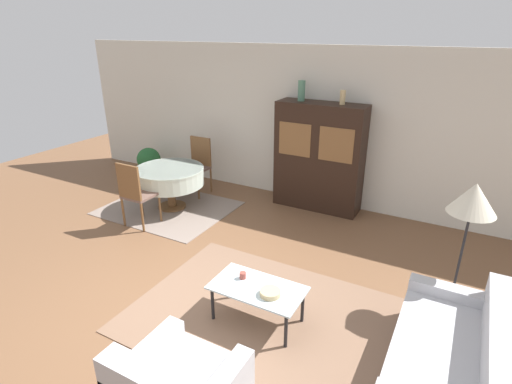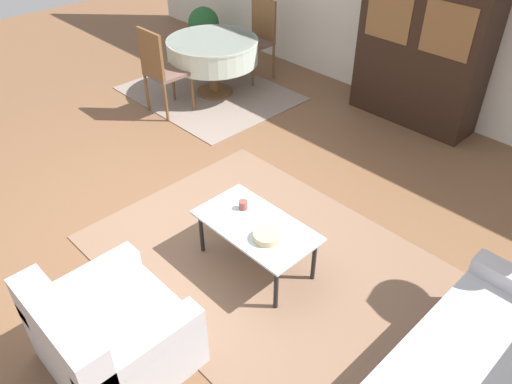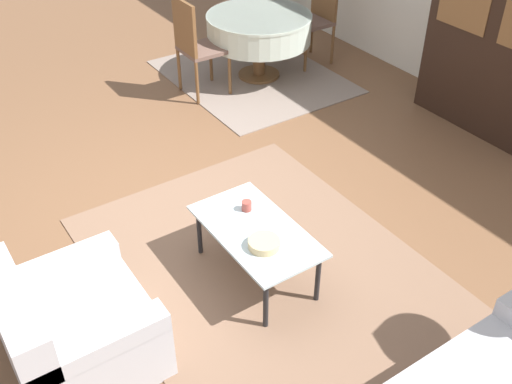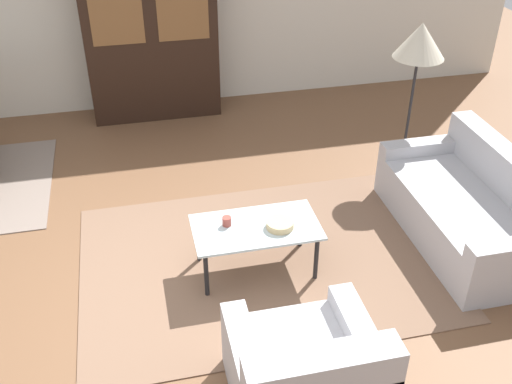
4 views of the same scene
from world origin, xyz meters
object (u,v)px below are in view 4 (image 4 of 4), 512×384
object	(u,v)px
bowl	(280,224)
coffee_table	(256,231)
couch	(471,209)
armchair	(306,374)
display_cabinet	(151,39)
cup	(227,221)
floor_lamp	(420,45)

from	to	relation	value
bowl	coffee_table	bearing A→B (deg)	163.00
couch	armchair	bearing A→B (deg)	126.08
coffee_table	bowl	distance (m)	0.20
display_cabinet	cup	xyz separation A→B (m)	(0.30, -3.06, -0.45)
armchair	coffee_table	distance (m)	1.34
couch	display_cabinet	size ratio (longest dim) A/B	0.94
armchair	floor_lamp	bearing A→B (deg)	54.61
couch	coffee_table	bearing A→B (deg)	91.01
coffee_table	floor_lamp	size ratio (longest dim) A/B	0.64
floor_lamp	display_cabinet	bearing A→B (deg)	140.46
coffee_table	floor_lamp	xyz separation A→B (m)	(1.81, 1.21, 0.93)
display_cabinet	bowl	xyz separation A→B (m)	(0.69, -3.18, -0.45)
cup	bowl	bearing A→B (deg)	-16.84
cup	armchair	bearing A→B (deg)	-80.90
cup	bowl	size ratio (longest dim) A/B	0.34
armchair	coffee_table	bearing A→B (deg)	90.31
couch	display_cabinet	world-z (taller)	display_cabinet
floor_lamp	coffee_table	bearing A→B (deg)	-146.31
cup	bowl	world-z (taller)	cup
coffee_table	floor_lamp	bearing A→B (deg)	33.69
display_cabinet	floor_lamp	distance (m)	3.04
couch	cup	bearing A→B (deg)	89.13
cup	bowl	distance (m)	0.41
display_cabinet	coffee_table	bearing A→B (deg)	-80.70
coffee_table	armchair	bearing A→B (deg)	-89.69
coffee_table	display_cabinet	distance (m)	3.21
armchair	bowl	xyz separation A→B (m)	(0.17, 1.28, 0.18)
armchair	coffee_table	xyz separation A→B (m)	(-0.01, 1.33, 0.11)
armchair	display_cabinet	size ratio (longest dim) A/B	0.48
display_cabinet	armchair	bearing A→B (deg)	-83.36
couch	bowl	xyz separation A→B (m)	(-1.70, -0.09, 0.18)
armchair	bowl	bearing A→B (deg)	82.43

